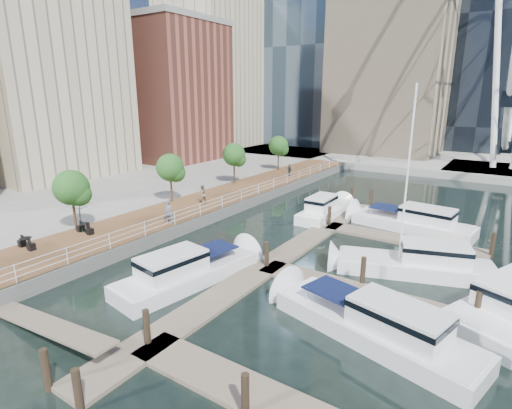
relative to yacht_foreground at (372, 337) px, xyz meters
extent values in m
plane|color=black|center=(-11.16, -4.17, 0.00)|extent=(520.00, 520.00, 0.00)
cube|color=brown|center=(-20.16, 10.83, 0.50)|extent=(6.00, 60.00, 1.00)
cube|color=#595954|center=(-17.16, 10.83, 0.50)|extent=(0.25, 60.00, 1.00)
cube|color=gray|center=(-47.16, 10.83, 0.50)|extent=(48.00, 90.00, 1.00)
cube|color=gray|center=(-11.16, 97.83, 0.50)|extent=(200.00, 114.00, 1.00)
cube|color=gray|center=(2.84, 47.83, 0.50)|extent=(14.00, 12.00, 1.00)
cube|color=#6D6051|center=(-8.16, 5.83, 0.10)|extent=(2.00, 32.00, 0.20)
cube|color=#6D6051|center=(-2.16, -6.17, 0.10)|extent=(12.00, 2.00, 0.20)
cube|color=#6D6051|center=(-2.16, 3.83, 0.10)|extent=(12.00, 2.00, 0.20)
cube|color=#6D6051|center=(-2.16, 13.83, 0.10)|extent=(12.00, 2.00, 0.20)
cube|color=#BCAD8E|center=(-45.16, 11.83, 14.00)|extent=(14.00, 16.00, 26.00)
cube|color=brown|center=(-41.16, 29.83, 11.00)|extent=(12.00, 14.00, 20.00)
cube|color=#BCAD8E|center=(-47.16, 45.83, 15.00)|extent=(14.00, 16.00, 28.00)
cylinder|color=white|center=(0.34, 47.83, 14.00)|extent=(0.80, 0.80, 26.00)
cylinder|color=#3F2B1C|center=(-22.56, -0.17, 2.20)|extent=(0.20, 0.20, 2.40)
sphere|color=#265B1E|center=(-22.56, -0.17, 4.30)|extent=(2.60, 2.60, 2.60)
cylinder|color=#3F2B1C|center=(-22.56, 9.83, 2.20)|extent=(0.20, 0.20, 2.40)
sphere|color=#265B1E|center=(-22.56, 9.83, 4.30)|extent=(2.60, 2.60, 2.60)
cylinder|color=#3F2B1C|center=(-22.56, 19.83, 2.20)|extent=(0.20, 0.20, 2.40)
sphere|color=#265B1E|center=(-22.56, 19.83, 4.30)|extent=(2.60, 2.60, 2.60)
cylinder|color=#3F2B1C|center=(-22.56, 29.83, 2.20)|extent=(0.20, 0.20, 2.40)
sphere|color=#265B1E|center=(-22.56, 29.83, 4.30)|extent=(2.60, 2.60, 2.60)
imported|color=slate|center=(-17.99, 4.93, 1.94)|extent=(0.77, 0.60, 1.87)
imported|color=#7E6957|center=(-19.67, 10.88, 1.92)|extent=(0.87, 1.02, 1.84)
imported|color=#333B40|center=(-19.22, 26.95, 1.77)|extent=(0.97, 0.79, 1.55)
imported|color=#0F3A1D|center=(-21.76, -0.28, 2.18)|extent=(2.99, 3.03, 2.37)
camera|label=1|loc=(4.41, -16.46, 10.84)|focal=28.00mm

